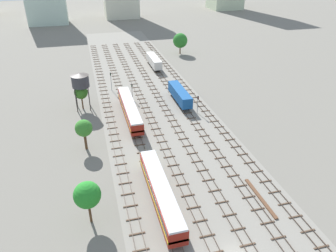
{
  "coord_description": "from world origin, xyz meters",
  "views": [
    {
      "loc": [
        -16.38,
        -25.47,
        35.97
      ],
      "look_at": [
        0.0,
        35.57,
        1.5
      ],
      "focal_mm": 33.8,
      "sensor_mm": 36.0,
      "label": 1
    }
  ],
  "objects_px": {
    "signal_post_near": "(111,79)",
    "water_tower": "(80,81)",
    "passenger_coach_left_near": "(130,109)",
    "freight_boxcar_centre_right_midfar": "(154,61)",
    "freight_boxcar_centre_right_mid": "(180,94)",
    "signal_post_mid": "(198,102)",
    "diesel_railcar_left_nearest": "(161,192)",
    "signal_post_nearest": "(132,89)"
  },
  "relations": [
    {
      "from": "signal_post_near",
      "to": "water_tower",
      "type": "bearing_deg",
      "value": -128.77
    },
    {
      "from": "water_tower",
      "to": "signal_post_near",
      "type": "height_order",
      "value": "water_tower"
    },
    {
      "from": "passenger_coach_left_near",
      "to": "freight_boxcar_centre_right_midfar",
      "type": "distance_m",
      "value": 40.55
    },
    {
      "from": "freight_boxcar_centre_right_mid",
      "to": "signal_post_mid",
      "type": "distance_m",
      "value": 7.96
    },
    {
      "from": "signal_post_near",
      "to": "signal_post_mid",
      "type": "height_order",
      "value": "signal_post_near"
    },
    {
      "from": "passenger_coach_left_near",
      "to": "diesel_railcar_left_nearest",
      "type": "bearing_deg",
      "value": -90.0
    },
    {
      "from": "water_tower",
      "to": "signal_post_near",
      "type": "distance_m",
      "value": 14.18
    },
    {
      "from": "signal_post_nearest",
      "to": "signal_post_mid",
      "type": "distance_m",
      "value": 19.5
    },
    {
      "from": "signal_post_nearest",
      "to": "freight_boxcar_centre_right_midfar",
      "type": "bearing_deg",
      "value": 65.23
    },
    {
      "from": "diesel_railcar_left_nearest",
      "to": "signal_post_mid",
      "type": "height_order",
      "value": "signal_post_mid"
    },
    {
      "from": "freight_boxcar_centre_right_mid",
      "to": "freight_boxcar_centre_right_midfar",
      "type": "xyz_separation_m",
      "value": [
        0.0,
        31.8,
        0.0
      ]
    },
    {
      "from": "freight_boxcar_centre_right_mid",
      "to": "signal_post_nearest",
      "type": "bearing_deg",
      "value": 156.52
    },
    {
      "from": "signal_post_near",
      "to": "signal_post_mid",
      "type": "xyz_separation_m",
      "value": [
        19.54,
        -21.02,
        -0.47
      ]
    },
    {
      "from": "water_tower",
      "to": "signal_post_mid",
      "type": "height_order",
      "value": "water_tower"
    },
    {
      "from": "freight_boxcar_centre_right_mid",
      "to": "signal_post_nearest",
      "type": "relative_size",
      "value": 2.96
    },
    {
      "from": "freight_boxcar_centre_right_mid",
      "to": "water_tower",
      "type": "xyz_separation_m",
      "value": [
        -25.58,
        2.91,
        5.35
      ]
    },
    {
      "from": "freight_boxcar_centre_right_midfar",
      "to": "diesel_railcar_left_nearest",
      "type": "bearing_deg",
      "value": -101.9
    },
    {
      "from": "diesel_railcar_left_nearest",
      "to": "water_tower",
      "type": "bearing_deg",
      "value": 105.02
    },
    {
      "from": "passenger_coach_left_near",
      "to": "freight_boxcar_centre_right_mid",
      "type": "height_order",
      "value": "passenger_coach_left_near"
    },
    {
      "from": "signal_post_nearest",
      "to": "diesel_railcar_left_nearest",
      "type": "bearing_deg",
      "value": -93.24
    },
    {
      "from": "diesel_railcar_left_nearest",
      "to": "freight_boxcar_centre_right_midfar",
      "type": "relative_size",
      "value": 1.46
    },
    {
      "from": "diesel_railcar_left_nearest",
      "to": "signal_post_mid",
      "type": "bearing_deg",
      "value": 60.5
    },
    {
      "from": "freight_boxcar_centre_right_midfar",
      "to": "signal_post_near",
      "type": "xyz_separation_m",
      "value": [
        -17.11,
        -18.34,
        1.14
      ]
    },
    {
      "from": "signal_post_mid",
      "to": "water_tower",
      "type": "bearing_deg",
      "value": 159.53
    },
    {
      "from": "diesel_railcar_left_nearest",
      "to": "freight_boxcar_centre_right_midfar",
      "type": "height_order",
      "value": "diesel_railcar_left_nearest"
    },
    {
      "from": "freight_boxcar_centre_right_mid",
      "to": "diesel_railcar_left_nearest",
      "type": "bearing_deg",
      "value": -111.21
    },
    {
      "from": "signal_post_nearest",
      "to": "signal_post_mid",
      "type": "bearing_deg",
      "value": -41.27
    },
    {
      "from": "passenger_coach_left_near",
      "to": "water_tower",
      "type": "distance_m",
      "value": 15.02
    },
    {
      "from": "diesel_railcar_left_nearest",
      "to": "signal_post_near",
      "type": "xyz_separation_m",
      "value": [
        -2.44,
        51.24,
        0.99
      ]
    },
    {
      "from": "water_tower",
      "to": "signal_post_mid",
      "type": "xyz_separation_m",
      "value": [
        28.02,
        -10.46,
        -4.69
      ]
    },
    {
      "from": "freight_boxcar_centre_right_midfar",
      "to": "signal_post_nearest",
      "type": "relative_size",
      "value": 2.96
    },
    {
      "from": "signal_post_nearest",
      "to": "signal_post_mid",
      "type": "relative_size",
      "value": 0.97
    },
    {
      "from": "passenger_coach_left_near",
      "to": "signal_post_mid",
      "type": "bearing_deg",
      "value": -5.19
    },
    {
      "from": "signal_post_mid",
      "to": "signal_post_nearest",
      "type": "bearing_deg",
      "value": 138.73
    },
    {
      "from": "water_tower",
      "to": "diesel_railcar_left_nearest",
      "type": "bearing_deg",
      "value": -74.98
    },
    {
      "from": "passenger_coach_left_near",
      "to": "freight_boxcar_centre_right_mid",
      "type": "xyz_separation_m",
      "value": [
        14.66,
        6.0,
        -0.16
      ]
    },
    {
      "from": "freight_boxcar_centre_right_midfar",
      "to": "signal_post_near",
      "type": "height_order",
      "value": "signal_post_near"
    },
    {
      "from": "freight_boxcar_centre_right_mid",
      "to": "signal_post_mid",
      "type": "xyz_separation_m",
      "value": [
        2.44,
        -7.55,
        0.67
      ]
    },
    {
      "from": "signal_post_mid",
      "to": "signal_post_near",
      "type": "bearing_deg",
      "value": 132.92
    },
    {
      "from": "passenger_coach_left_near",
      "to": "freight_boxcar_centre_right_mid",
      "type": "relative_size",
      "value": 1.57
    },
    {
      "from": "freight_boxcar_centre_right_mid",
      "to": "freight_boxcar_centre_right_midfar",
      "type": "relative_size",
      "value": 1.0
    },
    {
      "from": "water_tower",
      "to": "signal_post_nearest",
      "type": "bearing_deg",
      "value": 10.19
    }
  ]
}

